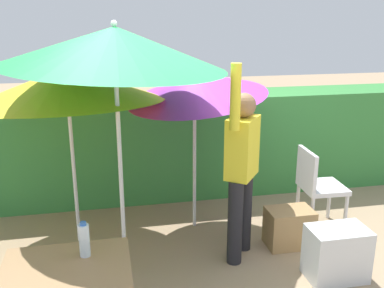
% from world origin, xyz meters
% --- Properties ---
extents(ground_plane, '(24.00, 24.00, 0.00)m').
position_xyz_m(ground_plane, '(0.00, 0.00, 0.00)').
color(ground_plane, '#9E8466').
extents(hedge_row, '(8.00, 0.70, 1.29)m').
position_xyz_m(hedge_row, '(0.00, 1.78, 0.64)').
color(hedge_row, '#38843D').
rests_on(hedge_row, ground_plane).
extents(umbrella_rainbow, '(1.81, 1.80, 2.23)m').
position_xyz_m(umbrella_rainbow, '(-0.67, 0.01, 2.01)').
color(umbrella_rainbow, silver).
rests_on(umbrella_rainbow, ground_plane).
extents(umbrella_orange, '(1.86, 1.87, 1.87)m').
position_xyz_m(umbrella_orange, '(-1.12, 0.71, 1.62)').
color(umbrella_orange, silver).
rests_on(umbrella_orange, ground_plane).
extents(umbrella_yellow, '(1.48, 1.46, 1.84)m').
position_xyz_m(umbrella_yellow, '(0.14, 0.78, 1.57)').
color(umbrella_yellow, silver).
rests_on(umbrella_yellow, ground_plane).
extents(person_vendor, '(0.40, 0.50, 1.88)m').
position_xyz_m(person_vendor, '(0.43, 0.10, 0.93)').
color(person_vendor, black).
rests_on(person_vendor, ground_plane).
extents(chair_plastic, '(0.46, 0.46, 0.89)m').
position_xyz_m(chair_plastic, '(1.41, 0.50, 0.51)').
color(chair_plastic, silver).
rests_on(chair_plastic, ground_plane).
extents(cooler_box, '(0.51, 0.33, 0.48)m').
position_xyz_m(cooler_box, '(1.15, -0.43, 0.24)').
color(cooler_box, silver).
rests_on(cooler_box, ground_plane).
extents(crate_cardboard, '(0.46, 0.31, 0.39)m').
position_xyz_m(crate_cardboard, '(0.98, 0.19, 0.19)').
color(crate_cardboard, '#9E7A4C').
rests_on(crate_cardboard, ground_plane).
extents(folding_table, '(0.80, 0.60, 0.76)m').
position_xyz_m(folding_table, '(-1.07, -1.02, 0.66)').
color(folding_table, '#4C4C51').
rests_on(folding_table, ground_plane).
extents(bottle_water, '(0.07, 0.07, 0.24)m').
position_xyz_m(bottle_water, '(-0.96, -0.91, 0.87)').
color(bottle_water, silver).
rests_on(bottle_water, folding_table).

